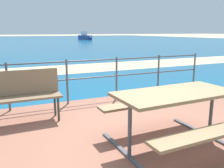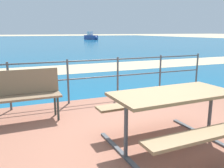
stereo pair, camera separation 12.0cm
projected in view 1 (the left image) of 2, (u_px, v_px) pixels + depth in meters
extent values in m
plane|color=tan|center=(151.00, 149.00, 3.36)|extent=(240.00, 240.00, 0.00)
cube|color=#935B47|center=(151.00, 147.00, 3.36)|extent=(6.40, 5.20, 0.06)
cube|color=#145B84|center=(16.00, 41.00, 39.02)|extent=(90.00, 90.00, 0.01)
cube|color=tan|center=(52.00, 70.00, 10.15)|extent=(54.01, 2.81, 0.01)
cube|color=#8C704C|center=(176.00, 93.00, 3.14)|extent=(1.65, 0.82, 0.04)
cube|color=#8C704C|center=(212.00, 132.00, 2.65)|extent=(1.63, 0.31, 0.04)
cube|color=#8C704C|center=(148.00, 103.00, 3.76)|extent=(1.63, 0.31, 0.04)
cylinder|color=#4C5156|center=(130.00, 130.00, 2.93)|extent=(0.05, 0.05, 0.76)
cube|color=#4C5156|center=(129.00, 157.00, 3.01)|extent=(0.11, 1.53, 0.03)
cylinder|color=#4C5156|center=(211.00, 113.00, 3.52)|extent=(0.05, 0.05, 0.76)
cube|color=#4C5156|center=(209.00, 136.00, 3.60)|extent=(0.11, 1.53, 0.03)
cube|color=#7A6047|center=(11.00, 99.00, 4.00)|extent=(1.68, 0.42, 0.04)
cube|color=#7A6047|center=(9.00, 83.00, 4.10)|extent=(1.67, 0.09, 0.43)
cylinder|color=#2D3833|center=(58.00, 109.00, 4.22)|extent=(0.04, 0.04, 0.45)
cylinder|color=#2D3833|center=(55.00, 104.00, 4.49)|extent=(0.04, 0.04, 0.45)
cylinder|color=#4C5156|center=(8.00, 87.00, 4.69)|extent=(0.04, 0.04, 0.98)
cylinder|color=#4C5156|center=(67.00, 82.00, 5.16)|extent=(0.04, 0.04, 0.98)
cylinder|color=#4C5156|center=(117.00, 78.00, 5.63)|extent=(0.04, 0.04, 0.98)
cylinder|color=#4C5156|center=(158.00, 74.00, 6.10)|extent=(0.04, 0.04, 0.98)
cylinder|color=#4C5156|center=(194.00, 71.00, 6.57)|extent=(0.04, 0.04, 0.98)
cylinder|color=#4C5156|center=(93.00, 60.00, 5.30)|extent=(5.90, 0.03, 0.03)
cylinder|color=#4C5156|center=(93.00, 78.00, 5.39)|extent=(5.90, 0.03, 0.03)
cube|color=#2D478C|center=(85.00, 37.00, 46.87)|extent=(1.75, 4.02, 0.85)
cube|color=silver|center=(84.00, 33.00, 46.93)|extent=(0.95, 1.16, 0.72)
cone|color=#2D478C|center=(91.00, 38.00, 45.14)|extent=(0.85, 0.65, 0.76)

